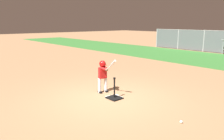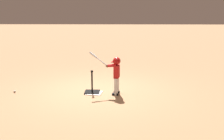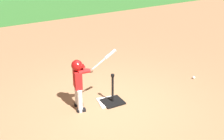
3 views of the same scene
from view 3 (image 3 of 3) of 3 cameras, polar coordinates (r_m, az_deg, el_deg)
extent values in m
plane|color=#99704C|center=(6.75, -0.05, -6.90)|extent=(90.00, 90.00, 0.00)
cube|color=#33702D|center=(15.85, -18.18, 10.79)|extent=(56.00, 6.08, 0.02)
cube|color=white|center=(6.95, -0.65, -5.80)|extent=(0.51, 0.51, 0.02)
cube|color=black|center=(6.92, 0.11, -5.83)|extent=(0.45, 0.41, 0.04)
cylinder|color=black|center=(6.76, 0.11, -3.49)|extent=(0.05, 0.05, 0.60)
cylinder|color=black|center=(6.61, 0.12, -0.99)|extent=(0.08, 0.08, 0.05)
cylinder|color=silver|center=(6.73, -6.36, -4.65)|extent=(0.12, 0.12, 0.51)
cube|color=black|center=(6.84, -6.11, -6.27)|extent=(0.19, 0.12, 0.06)
cylinder|color=silver|center=(6.52, -5.89, -5.67)|extent=(0.12, 0.12, 0.51)
cube|color=black|center=(6.64, -5.64, -7.32)|extent=(0.19, 0.12, 0.06)
cube|color=red|center=(6.41, -6.31, -1.71)|extent=(0.19, 0.29, 0.38)
sphere|color=brown|center=(6.28, -6.44, 0.74)|extent=(0.19, 0.19, 0.19)
sphere|color=maroon|center=(6.28, -6.44, 0.84)|extent=(0.23, 0.23, 0.23)
cube|color=maroon|center=(6.31, -5.59, 0.72)|extent=(0.14, 0.19, 0.01)
cylinder|color=red|center=(6.40, -5.23, 0.01)|extent=(0.31, 0.21, 0.11)
cylinder|color=red|center=(6.33, -5.05, -0.30)|extent=(0.31, 0.11, 0.11)
sphere|color=brown|center=(6.40, -3.90, -0.11)|extent=(0.10, 0.10, 0.10)
cylinder|color=silver|center=(6.39, -1.69, 1.75)|extent=(0.54, 0.13, 0.41)
cylinder|color=silver|center=(6.38, -0.28, 2.93)|extent=(0.26, 0.11, 0.21)
cylinder|color=black|center=(6.40, -4.04, -0.22)|extent=(0.05, 0.05, 0.05)
sphere|color=white|center=(8.22, 14.72, -1.33)|extent=(0.07, 0.07, 0.07)
camera|label=1|loc=(7.94, 55.37, 5.74)|focal=35.00mm
camera|label=2|loc=(13.10, -20.51, 18.49)|focal=42.00mm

